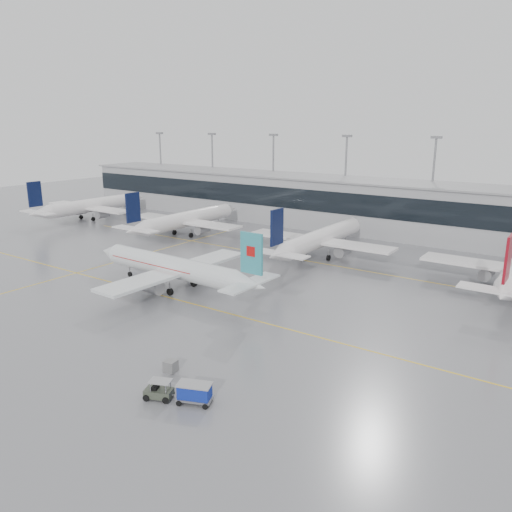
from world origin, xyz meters
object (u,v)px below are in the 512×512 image
Objects in this scene: gse_unit at (171,366)px; air_canada_jet at (176,268)px; baggage_cart at (195,392)px; baggage_tug at (159,392)px.

air_canada_jet is at bearing 124.25° from gse_unit.
baggage_cart is (24.46, -23.33, -2.34)m from air_canada_jet.
air_canada_jet is 9.79× the size of baggage_cart.
baggage_cart reaches higher than baggage_tug.
baggage_tug reaches higher than gse_unit.
baggage_cart is 2.89× the size of gse_unit.
air_canada_jet reaches higher than baggage_cart.
air_canada_jet is 32.61m from baggage_tug.
gse_unit is (-6.18, 3.17, -0.53)m from baggage_cart.
air_canada_jet is 28.28× the size of gse_unit.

